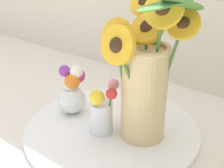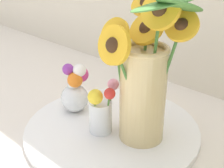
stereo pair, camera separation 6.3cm
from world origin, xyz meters
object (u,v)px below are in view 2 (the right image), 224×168
at_px(mason_jar_sunflowers, 144,79).
at_px(vase_small_center, 102,111).
at_px(vase_bulb_right, 76,90).
at_px(serving_tray, 112,129).

relative_size(mason_jar_sunflowers, vase_small_center, 2.62).
bearing_deg(mason_jar_sunflowers, vase_bulb_right, -174.73).
bearing_deg(serving_tray, vase_bulb_right, -177.75).
bearing_deg(vase_small_center, serving_tray, 89.02).
bearing_deg(serving_tray, mason_jar_sunflowers, 9.97).
height_order(mason_jar_sunflowers, vase_bulb_right, mason_jar_sunflowers).
bearing_deg(vase_small_center, vase_bulb_right, 167.25).
bearing_deg(vase_bulb_right, vase_small_center, -12.75).
distance_m(serving_tray, mason_jar_sunflowers, 0.19).
relative_size(serving_tray, vase_small_center, 3.27).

